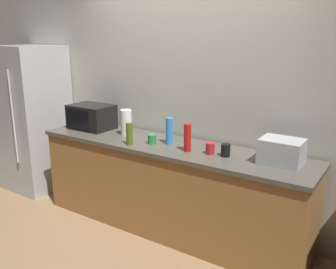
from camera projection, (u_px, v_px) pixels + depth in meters
ground_plane at (145, 246)px, 3.48m from camera, size 8.00×8.00×0.00m
back_wall at (190, 93)px, 3.78m from camera, size 6.40×0.10×2.70m
counter_run at (168, 187)px, 3.68m from camera, size 2.84×0.64×0.90m
refrigerator at (33, 118)px, 4.66m from camera, size 0.72×0.73×1.80m
microwave at (92, 117)px, 4.13m from camera, size 0.48×0.35×0.27m
toaster_oven at (282, 152)px, 3.01m from camera, size 0.34×0.26×0.21m
paper_towel_roll at (126, 122)px, 3.87m from camera, size 0.12×0.12×0.27m
bottle_spray_cleaner at (170, 131)px, 3.55m from camera, size 0.07×0.07×0.26m
bottle_olive_oil at (129, 134)px, 3.53m from camera, size 0.06×0.06×0.22m
bottle_hot_sauce at (188, 138)px, 3.33m from camera, size 0.07×0.07×0.26m
mug_black at (226, 150)px, 3.21m from camera, size 0.08×0.08×0.11m
mug_red at (210, 148)px, 3.28m from camera, size 0.08×0.08×0.10m
mug_green at (152, 139)px, 3.58m from camera, size 0.08×0.08×0.09m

